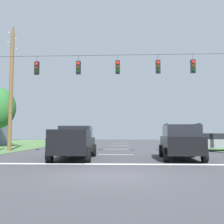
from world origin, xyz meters
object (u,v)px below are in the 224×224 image
suv_black (180,141)px  distant_car_oncoming (216,142)px  overhead_signal_span (114,93)px  distant_car_crossing_white (77,140)px  distant_car_far_parked (171,139)px  utility_pole_near_left (11,88)px  pickup_truck (75,143)px

suv_black → distant_car_oncoming: bearing=59.1°
overhead_signal_span → distant_car_crossing_white: size_ratio=4.19×
distant_car_far_parked → utility_pole_near_left: (-16.00, -12.16, 4.70)m
distant_car_far_parked → suv_black: bearing=-98.3°
utility_pole_near_left → overhead_signal_span: bearing=-22.8°
distant_car_oncoming → utility_pole_near_left: size_ratio=0.40×
distant_car_crossing_white → distant_car_far_parked: (11.19, 6.19, 0.00)m
pickup_truck → distant_car_oncoming: pickup_truck is taller
distant_car_crossing_white → distant_car_oncoming: size_ratio=1.01×
pickup_truck → distant_car_crossing_white: (-2.18, 12.98, -0.18)m
overhead_signal_span → distant_car_far_parked: (6.77, 16.04, -3.59)m
distant_car_oncoming → pickup_truck: bearing=-144.5°
distant_car_crossing_white → distant_car_oncoming: (13.04, -5.23, 0.00)m
suv_black → utility_pole_near_left: size_ratio=0.44×
distant_car_crossing_white → distant_car_oncoming: same height
overhead_signal_span → distant_car_far_parked: overhead_signal_span is taller
distant_car_oncoming → suv_black: bearing=-120.9°
distant_car_oncoming → distant_car_far_parked: same height
suv_black → distant_car_crossing_white: 15.47m
pickup_truck → distant_car_far_parked: (9.00, 19.17, -0.18)m
pickup_truck → utility_pole_near_left: bearing=135.0°
overhead_signal_span → distant_car_crossing_white: (-4.42, 9.85, -3.59)m
distant_car_crossing_white → distant_car_far_parked: size_ratio=1.02×
distant_car_oncoming → overhead_signal_span: bearing=-151.8°
suv_black → utility_pole_near_left: utility_pole_near_left is taller
utility_pole_near_left → distant_car_crossing_white: bearing=51.1°
overhead_signal_span → suv_black: (3.97, -3.15, -3.32)m
overhead_signal_span → suv_black: 6.06m
distant_car_crossing_white → pickup_truck: bearing=-80.4°
distant_car_far_parked → pickup_truck: bearing=-115.2°
distant_car_oncoming → distant_car_far_parked: bearing=99.2°
pickup_truck → utility_pole_near_left: utility_pole_near_left is taller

